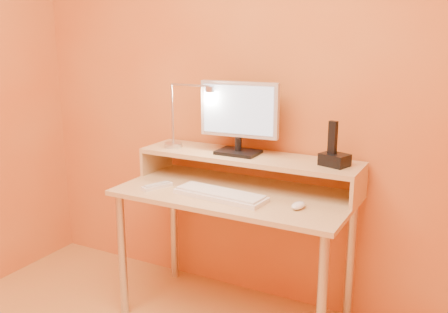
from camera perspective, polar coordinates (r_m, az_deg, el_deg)
The scene contains 25 objects.
wall_back at distance 2.75m, azimuth 4.35°, elevation 8.42°, with size 3.00×0.04×2.50m, color #D48441.
desk_leg_fl at distance 2.80m, azimuth -11.45°, elevation -10.95°, with size 0.04×0.04×0.69m, color silver.
desk_leg_fr at distance 2.33m, azimuth 10.98°, elevation -16.37°, with size 0.04×0.04×0.69m, color silver.
desk_leg_bl at distance 3.17m, azimuth -5.71°, elevation -7.70°, with size 0.04×0.04×0.69m, color silver.
desk_leg_br at distance 2.76m, azimuth 14.11°, elevation -11.48°, with size 0.04×0.04×0.69m, color silver.
desk_lower at distance 2.58m, azimuth 1.27°, elevation -4.26°, with size 1.20×0.60×0.03m, color tan.
shelf_riser_left at distance 2.98m, azimuth -7.63°, elevation -0.28°, with size 0.02×0.30×0.14m, color tan.
shelf_riser_right at distance 2.51m, azimuth 15.06°, elevation -3.42°, with size 0.02×0.30×0.14m, color tan.
desk_shelf at distance 2.67m, azimuth 2.73°, elevation -0.09°, with size 1.20×0.30×0.03m, color tan.
monitor_foot at distance 2.69m, azimuth 1.62°, elevation 0.49°, with size 0.22×0.16×0.02m, color black.
monitor_neck at distance 2.68m, azimuth 1.63°, elevation 1.41°, with size 0.04×0.04×0.07m, color black.
monitor_panel at distance 2.65m, azimuth 1.75°, elevation 5.36°, with size 0.43×0.04×0.29m, color silver.
monitor_back at distance 2.67m, azimuth 1.97°, elevation 5.42°, with size 0.38×0.01×0.25m, color black.
monitor_screen at distance 2.63m, azimuth 1.57°, elevation 5.30°, with size 0.39×0.00×0.25m, color #9EBEE3.
lamp_base at distance 2.85m, azimuth -5.78°, elevation 1.31°, with size 0.10×0.10×0.03m, color silver.
lamp_post at distance 2.82m, azimuth -5.86°, elevation 4.83°, with size 0.01×0.01×0.33m, color silver.
lamp_arm at distance 2.73m, azimuth -3.83°, elevation 8.07°, with size 0.01×0.01×0.24m, color silver.
lamp_head at distance 2.67m, azimuth -1.62°, elevation 7.64°, with size 0.04×0.04×0.03m, color silver.
lamp_bulb at distance 2.67m, azimuth -1.61°, elevation 7.30°, with size 0.03×0.03×0.00m, color #FFEAC6.
phone_dock at distance 2.50m, azimuth 12.42°, elevation -0.37°, with size 0.13×0.10×0.06m, color black.
phone_handset at distance 2.48m, azimuth 12.22°, elevation 2.13°, with size 0.04×0.03×0.16m, color black.
phone_led at distance 2.44m, azimuth 13.11°, elevation -0.76°, with size 0.01×0.00×0.04m, color #2C40EF.
keyboard at distance 2.49m, azimuth -0.44°, elevation -4.41°, with size 0.48×0.15×0.02m, color white.
mouse at distance 2.36m, azimuth 8.42°, elevation -5.51°, with size 0.05×0.09×0.03m, color white.
remote_control at distance 2.65m, azimuth -7.58°, elevation -3.37°, with size 0.05×0.17×0.02m, color white.
Camera 1 is at (1.09, -1.01, 1.52)m, focal length 40.33 mm.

